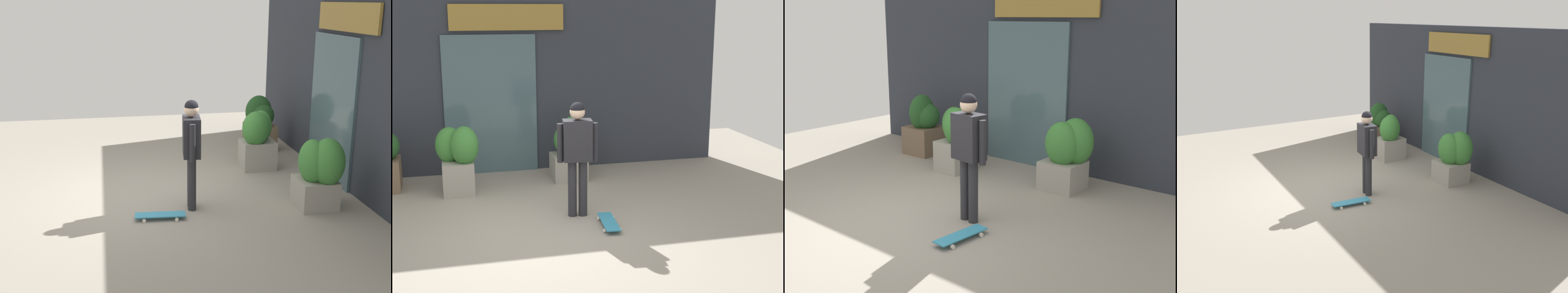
{
  "view_description": "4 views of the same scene",
  "coord_description": "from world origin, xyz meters",
  "views": [
    {
      "loc": [
        7.98,
        -0.72,
        3.17
      ],
      "look_at": [
        0.84,
        0.6,
        1.05
      ],
      "focal_mm": 46.55,
      "sensor_mm": 36.0,
      "label": 1
    },
    {
      "loc": [
        -1.24,
        -7.54,
        3.06
      ],
      "look_at": [
        0.84,
        0.6,
        1.05
      ],
      "focal_mm": 53.59,
      "sensor_mm": 36.0,
      "label": 2
    },
    {
      "loc": [
        4.91,
        -4.29,
        2.7
      ],
      "look_at": [
        0.84,
        0.6,
        1.05
      ],
      "focal_mm": 46.93,
      "sensor_mm": 36.0,
      "label": 3
    },
    {
      "loc": [
        7.89,
        -3.39,
        3.52
      ],
      "look_at": [
        0.84,
        0.6,
        1.05
      ],
      "focal_mm": 39.79,
      "sensor_mm": 36.0,
      "label": 4
    }
  ],
  "objects": [
    {
      "name": "planter_box_left",
      "position": [
        1.02,
        2.54,
        0.63
      ],
      "size": [
        0.74,
        0.66,
        1.15
      ],
      "color": "gray",
      "rests_on": "ground_plane"
    },
    {
      "name": "skateboard",
      "position": [
        1.01,
        0.03,
        0.06
      ],
      "size": [
        0.3,
        0.77,
        0.08
      ],
      "rotation": [
        0.0,
        0.0,
        -1.66
      ],
      "color": "teal",
      "rests_on": "ground_plane"
    },
    {
      "name": "planter_box_right",
      "position": [
        -1.0,
        2.15,
        0.6
      ],
      "size": [
        0.71,
        0.67,
        1.16
      ],
      "color": "gray",
      "rests_on": "ground_plane"
    },
    {
      "name": "skateboarder",
      "position": [
        0.68,
        0.56,
        1.06
      ],
      "size": [
        0.6,
        0.31,
        1.73
      ],
      "rotation": [
        0.0,
        0.0,
        -1.68
      ],
      "color": "#28282D",
      "rests_on": "ground_plane"
    },
    {
      "name": "ground_plane",
      "position": [
        0.0,
        0.0,
        0.0
      ],
      "size": [
        12.0,
        12.0,
        0.0
      ],
      "primitive_type": "plane",
      "color": "gray"
    },
    {
      "name": "building_facade",
      "position": [
        -0.01,
        3.44,
        1.64
      ],
      "size": [
        8.31,
        0.31,
        3.28
      ],
      "color": "#2D333D",
      "rests_on": "ground_plane"
    }
  ]
}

